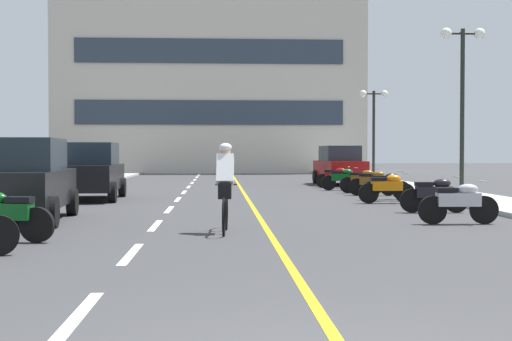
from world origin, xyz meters
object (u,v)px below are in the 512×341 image
object	(u,v)px
parked_car_far	(340,165)
motorcycle_8	(363,180)
motorcycle_10	(336,177)
motorcycle_7	(373,182)
parked_car_mid	(91,171)
motorcycle_2	(5,214)
motorcycle_5	(387,187)
street_lamp_far	(374,113)
motorcycle_9	(343,178)
street_lamp_mid	(463,74)
cyclist_rider	(225,186)
motorcycle_3	(459,202)
motorcycle_4	(434,194)
motorcycle_6	(386,185)
parked_car_near	(23,180)

from	to	relation	value
parked_car_far	motorcycle_8	size ratio (longest dim) A/B	2.52
motorcycle_10	motorcycle_7	bearing A→B (deg)	-85.71
parked_car_mid	parked_car_far	world-z (taller)	same
motorcycle_2	motorcycle_5	world-z (taller)	same
street_lamp_far	parked_car_far	world-z (taller)	street_lamp_far
parked_car_mid	motorcycle_7	bearing A→B (deg)	9.57
parked_car_mid	motorcycle_9	distance (m)	10.30
street_lamp_mid	parked_car_mid	bearing A→B (deg)	178.42
cyclist_rider	motorcycle_3	bearing A→B (deg)	14.27
motorcycle_3	motorcycle_2	bearing A→B (deg)	-164.12
street_lamp_far	motorcycle_4	xyz separation A→B (m)	(-2.48, -17.81, -3.03)
motorcycle_6	motorcycle_8	xyz separation A→B (m)	(0.02, 3.68, 0.00)
parked_car_near	motorcycle_6	bearing A→B (deg)	33.87
motorcycle_3	motorcycle_7	xyz separation A→B (m)	(0.35, 9.68, 0.00)
street_lamp_mid	cyclist_rider	xyz separation A→B (m)	(-7.75, -9.01, -3.16)
motorcycle_10	motorcycle_3	bearing A→B (deg)	-89.81
motorcycle_7	motorcycle_8	distance (m)	1.52
parked_car_far	motorcycle_10	bearing A→B (deg)	-102.86
street_lamp_mid	motorcycle_5	world-z (taller)	street_lamp_mid
motorcycle_7	motorcycle_9	bearing A→B (deg)	97.77
motorcycle_8	parked_car_far	bearing A→B (deg)	87.45
motorcycle_9	motorcycle_10	bearing A→B (deg)	88.01
motorcycle_6	parked_car_near	bearing A→B (deg)	-146.13
parked_car_mid	motorcycle_2	bearing A→B (deg)	-87.34
street_lamp_mid	parked_car_near	size ratio (longest dim) A/B	1.26
street_lamp_far	motorcycle_2	size ratio (longest dim) A/B	2.69
motorcycle_6	cyclist_rider	bearing A→B (deg)	-120.76
motorcycle_3	motorcycle_8	distance (m)	11.20
motorcycle_4	motorcycle_6	world-z (taller)	same
motorcycle_8	motorcycle_10	bearing A→B (deg)	95.42
motorcycle_5	motorcycle_8	xyz separation A→B (m)	(0.36, 5.22, 0.00)
parked_car_mid	motorcycle_2	world-z (taller)	parked_car_mid
parked_car_far	motorcycle_3	world-z (taller)	parked_car_far
motorcycle_7	motorcycle_10	bearing A→B (deg)	94.29
parked_car_near	motorcycle_7	size ratio (longest dim) A/B	2.55
motorcycle_5	parked_car_mid	bearing A→B (deg)	166.92
motorcycle_2	motorcycle_10	distance (m)	19.41
parked_car_near	motorcycle_5	bearing A→B (deg)	27.92
parked_car_near	motorcycle_8	world-z (taller)	parked_car_near
motorcycle_8	motorcycle_6	bearing A→B (deg)	-90.26
motorcycle_5	motorcycle_4	bearing A→B (deg)	-82.77
street_lamp_mid	motorcycle_10	bearing A→B (deg)	111.78
parked_car_near	parked_car_far	world-z (taller)	same
motorcycle_4	motorcycle_7	distance (m)	6.91
street_lamp_far	parked_car_mid	world-z (taller)	street_lamp_far
street_lamp_mid	motorcycle_5	distance (m)	4.92
street_lamp_far	motorcycle_9	xyz separation A→B (m)	(-2.95, -7.52, -3.03)
street_lamp_mid	motorcycle_3	xyz separation A→B (m)	(-2.83, -7.75, -3.57)
parked_car_mid	motorcycle_5	bearing A→B (deg)	-13.08
motorcycle_5	motorcycle_10	bearing A→B (deg)	89.96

